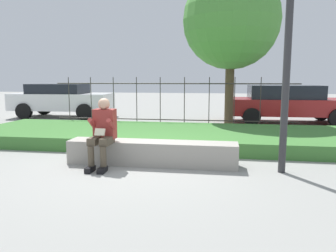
# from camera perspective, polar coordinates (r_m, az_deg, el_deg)

# --- Properties ---
(ground_plane) EXTENTS (60.00, 60.00, 0.00)m
(ground_plane) POSITION_cam_1_polar(r_m,az_deg,el_deg) (6.19, -4.94, -6.60)
(ground_plane) COLOR gray
(stone_bench) EXTENTS (3.13, 0.50, 0.44)m
(stone_bench) POSITION_cam_1_polar(r_m,az_deg,el_deg) (6.09, -2.82, -4.94)
(stone_bench) COLOR gray
(stone_bench) RESTS_ON ground_plane
(person_seated_reader) EXTENTS (0.42, 0.73, 1.24)m
(person_seated_reader) POSITION_cam_1_polar(r_m,az_deg,el_deg) (5.96, -11.28, -0.70)
(person_seated_reader) COLOR black
(person_seated_reader) RESTS_ON ground_plane
(grass_berm) EXTENTS (9.46, 3.01, 0.30)m
(grass_berm) POSITION_cam_1_polar(r_m,az_deg,el_deg) (8.26, -1.20, -1.72)
(grass_berm) COLOR #3D7533
(grass_berm) RESTS_ON ground_plane
(iron_fence) EXTENTS (7.46, 0.03, 1.63)m
(iron_fence) POSITION_cam_1_polar(r_m,az_deg,el_deg) (10.02, 0.74, 4.10)
(iron_fence) COLOR #332D28
(iron_fence) RESTS_ON ground_plane
(car_parked_left) EXTENTS (4.06, 1.99, 1.36)m
(car_parked_left) POSITION_cam_1_polar(r_m,az_deg,el_deg) (14.20, -18.04, 4.45)
(car_parked_left) COLOR silver
(car_parked_left) RESTS_ON ground_plane
(car_parked_right) EXTENTS (4.50, 2.01, 1.34)m
(car_parked_right) POSITION_cam_1_polar(r_m,az_deg,el_deg) (12.52, 20.09, 3.80)
(car_parked_right) COLOR maroon
(car_parked_right) RESTS_ON ground_plane
(street_lamp) EXTENTS (0.28, 0.28, 3.51)m
(street_lamp) POSITION_cam_1_polar(r_m,az_deg,el_deg) (5.78, 20.19, 13.81)
(street_lamp) COLOR #2D2D30
(street_lamp) RESTS_ON ground_plane
(tree_behind_fence) EXTENTS (3.07, 3.07, 4.93)m
(tree_behind_fence) POSITION_cam_1_polar(r_m,az_deg,el_deg) (11.01, 10.96, 17.53)
(tree_behind_fence) COLOR #4C3D28
(tree_behind_fence) RESTS_ON ground_plane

